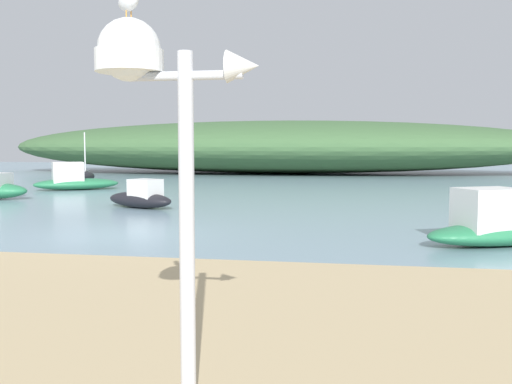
{
  "coord_description": "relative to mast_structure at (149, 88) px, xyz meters",
  "views": [
    {
      "loc": [
        5.92,
        -13.23,
        2.24
      ],
      "look_at": [
        3.19,
        2.58,
        0.93
      ],
      "focal_mm": 39.32,
      "sensor_mm": 36.0,
      "label": 1
    }
  ],
  "objects": [
    {
      "name": "distant_hill",
      "position": [
        -4.73,
        42.71,
        -0.5
      ],
      "size": [
        46.88,
        14.71,
        4.36
      ],
      "primitive_type": "ellipsoid",
      "color": "#3D6038",
      "rests_on": "ground"
    },
    {
      "name": "ground_plane",
      "position": [
        -4.39,
        9.14,
        -2.68
      ],
      "size": [
        120.0,
        120.0,
        0.0
      ],
      "primitive_type": "plane",
      "color": "#7A99A8"
    },
    {
      "name": "mast_structure",
      "position": [
        0.0,
        0.0,
        0.0
      ],
      "size": [
        1.26,
        0.52,
        3.01
      ],
      "color": "silver",
      "rests_on": "beach_sand"
    },
    {
      "name": "motorboat_off_point",
      "position": [
        -12.63,
        22.7,
        -2.18
      ],
      "size": [
        4.38,
        3.62,
        1.43
      ],
      "color": "#287A4C",
      "rests_on": "ground"
    },
    {
      "name": "motorboat_far_left",
      "position": [
        4.78,
        9.22,
        -2.23
      ],
      "size": [
        3.99,
        2.8,
        1.31
      ],
      "color": "#287A4C",
      "rests_on": "ground"
    },
    {
      "name": "sailboat_near_shore",
      "position": [
        -14.89,
        28.48,
        -2.34
      ],
      "size": [
        1.6,
        3.01,
        3.1
      ],
      "color": "black",
      "rests_on": "ground"
    },
    {
      "name": "seagull_on_radar",
      "position": [
        -0.16,
        0.01,
        0.66
      ],
      "size": [
        0.3,
        0.27,
        0.24
      ],
      "color": "orange",
      "rests_on": "mast_structure"
    },
    {
      "name": "motorboat_east_reach",
      "position": [
        -6.05,
        15.2,
        -2.28
      ],
      "size": [
        3.17,
        2.22,
        1.06
      ],
      "color": "black",
      "rests_on": "ground"
    }
  ]
}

